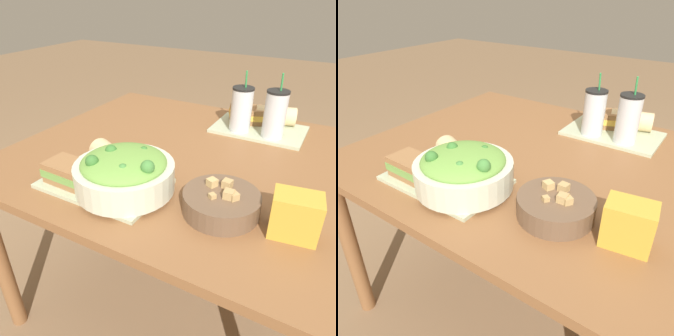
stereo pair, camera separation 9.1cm
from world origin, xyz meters
TOP-DOWN VIEW (x-y plane):
  - ground_plane at (0.00, 0.00)m, footprint 12.00×12.00m
  - dining_table at (0.00, 0.00)m, footprint 1.22×1.06m
  - tray_near at (-0.12, -0.32)m, footprint 0.37×0.24m
  - tray_far at (0.18, 0.33)m, footprint 0.37×0.24m
  - salad_bowl at (-0.04, -0.31)m, footprint 0.29×0.29m
  - soup_bowl at (0.24, -0.27)m, footprint 0.21×0.21m
  - sandwich_near at (-0.21, -0.37)m, footprint 0.16×0.10m
  - baguette_near at (-0.15, -0.24)m, footprint 0.18×0.14m
  - sandwich_far at (0.11, 0.38)m, footprint 0.17×0.15m
  - baguette_far at (0.22, 0.41)m, footprint 0.18×0.11m
  - drink_cup_dark at (0.11, 0.27)m, footprint 0.09×0.09m
  - drink_cup_red at (0.24, 0.27)m, footprint 0.09×0.09m
  - chip_bag at (0.42, -0.27)m, footprint 0.12×0.10m

SIDE VIEW (x-z plane):
  - ground_plane at x=0.00m, z-range 0.00..0.00m
  - dining_table at x=0.00m, z-range 0.28..1.03m
  - tray_near at x=-0.12m, z-range 0.75..0.76m
  - tray_far at x=0.18m, z-range 0.75..0.76m
  - soup_bowl at x=0.24m, z-range 0.74..0.82m
  - sandwich_near at x=-0.21m, z-range 0.76..0.82m
  - sandwich_far at x=0.11m, z-range 0.76..0.82m
  - baguette_near at x=-0.15m, z-range 0.76..0.84m
  - baguette_far at x=0.22m, z-range 0.76..0.84m
  - chip_bag at x=0.42m, z-range 0.75..0.86m
  - salad_bowl at x=-0.04m, z-range 0.75..0.88m
  - drink_cup_dark at x=0.11m, z-range 0.72..0.96m
  - drink_cup_red at x=0.24m, z-range 0.72..0.97m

